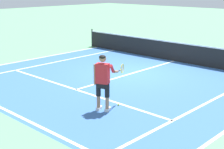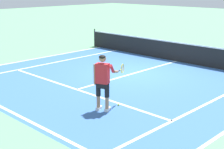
% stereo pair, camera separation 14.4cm
% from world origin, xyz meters
% --- Properties ---
extents(ground_plane, '(80.00, 80.00, 0.00)m').
position_xyz_m(ground_plane, '(0.00, 0.00, 0.00)').
color(ground_plane, '#609E70').
extents(court_inner_surface, '(10.98, 9.58, 0.00)m').
position_xyz_m(court_inner_surface, '(0.00, -1.36, 0.00)').
color(court_inner_surface, '#3866A8').
rests_on(court_inner_surface, ground).
extents(line_baseline, '(10.98, 0.10, 0.01)m').
position_xyz_m(line_baseline, '(0.00, -5.95, 0.00)').
color(line_baseline, white).
rests_on(line_baseline, ground).
extents(line_service, '(8.23, 0.10, 0.01)m').
position_xyz_m(line_service, '(0.00, -3.17, 0.00)').
color(line_service, white).
rests_on(line_service, ground).
extents(line_centre_service, '(0.10, 6.40, 0.01)m').
position_xyz_m(line_centre_service, '(0.00, 0.03, 0.00)').
color(line_centre_service, white).
rests_on(line_centre_service, ground).
extents(line_singles_left, '(0.10, 9.18, 0.01)m').
position_xyz_m(line_singles_left, '(-4.12, -1.36, 0.00)').
color(line_singles_left, white).
rests_on(line_singles_left, ground).
extents(line_singles_right, '(0.10, 9.18, 0.01)m').
position_xyz_m(line_singles_right, '(4.12, -1.36, 0.00)').
color(line_singles_right, white).
rests_on(line_singles_right, ground).
extents(line_doubles_left, '(0.10, 9.18, 0.01)m').
position_xyz_m(line_doubles_left, '(-5.49, -1.36, 0.00)').
color(line_doubles_left, white).
rests_on(line_doubles_left, ground).
extents(tennis_net, '(11.96, 0.08, 1.07)m').
position_xyz_m(tennis_net, '(0.00, 3.23, 0.50)').
color(tennis_net, '#333338').
rests_on(tennis_net, ground).
extents(tennis_player, '(0.57, 1.23, 1.71)m').
position_xyz_m(tennis_player, '(2.15, -3.92, 0.99)').
color(tennis_player, white).
rests_on(tennis_player, ground).
extents(tennis_ball_near_feet, '(0.07, 0.07, 0.07)m').
position_xyz_m(tennis_ball_near_feet, '(2.20, -3.31, 0.03)').
color(tennis_ball_near_feet, '#CCE02D').
rests_on(tennis_ball_near_feet, ground).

